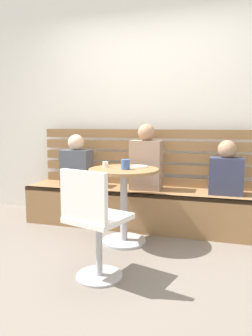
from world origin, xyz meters
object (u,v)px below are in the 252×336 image
at_px(booth_bench, 142,208).
at_px(person_adult, 146,160).
at_px(plate_small, 139,166).
at_px(white_chair, 93,221).
at_px(cafe_table, 124,191).
at_px(cup_mug_blue, 125,164).
at_px(person_child_left, 226,171).
at_px(person_child_middle, 77,163).
at_px(cup_espresso_small, 105,164).

height_order(booth_bench, person_adult, person_adult).
bearing_deg(booth_bench, plate_small, -80.98).
xyz_separation_m(white_chair, plate_small, (0.10, 0.97, 0.28)).
bearing_deg(cafe_table, plate_small, 54.40).
bearing_deg(white_chair, person_adult, 86.09).
xyz_separation_m(booth_bench, cup_mug_blue, (-0.03, -0.56, 0.57)).
bearing_deg(person_child_left, plate_small, -157.42).
distance_m(cafe_table, person_adult, 0.58).
relative_size(person_adult, person_child_left, 1.29).
height_order(cafe_table, plate_small, plate_small).
height_order(white_chair, person_adult, person_adult).
xyz_separation_m(white_chair, cup_mug_blue, (0.02, 0.77, 0.32)).
relative_size(white_chair, person_adult, 1.17).
relative_size(white_chair, person_child_middle, 1.40).
bearing_deg(white_chair, booth_bench, 88.08).
bearing_deg(person_child_left, person_child_middle, -179.28).
xyz_separation_m(person_child_left, plate_small, (-0.84, -0.35, 0.06)).
height_order(cafe_table, white_chair, white_chair).
height_order(white_chair, person_child_left, person_child_left).
height_order(person_child_middle, cup_espresso_small, person_child_middle).
distance_m(booth_bench, cup_mug_blue, 0.80).
distance_m(cafe_table, person_child_middle, 0.90).
bearing_deg(white_chair, cup_mug_blue, 88.77).
xyz_separation_m(cafe_table, cup_mug_blue, (0.03, -0.04, 0.27)).
bearing_deg(person_adult, cup_mug_blue, -97.58).
bearing_deg(cafe_table, cup_mug_blue, -55.41).
xyz_separation_m(person_child_middle, cup_espresso_small, (0.52, -0.43, 0.06)).
relative_size(person_adult, plate_small, 4.28).
height_order(person_child_left, person_child_middle, person_child_middle).
bearing_deg(person_child_left, cafe_table, -151.93).
bearing_deg(white_chair, person_child_left, 54.48).
bearing_deg(plate_small, white_chair, -95.95).
relative_size(person_child_left, plate_small, 3.32).
height_order(white_chair, plate_small, white_chair).
distance_m(booth_bench, person_adult, 0.55).
bearing_deg(booth_bench, person_child_left, -0.51).
bearing_deg(person_adult, person_child_middle, -178.41).
bearing_deg(cup_espresso_small, white_chair, -75.57).
height_order(person_adult, cup_mug_blue, person_adult).
distance_m(person_child_left, cup_espresso_small, 1.25).
bearing_deg(cup_espresso_small, booth_bench, 59.62).
height_order(person_child_middle, cup_mug_blue, person_child_middle).
bearing_deg(cup_espresso_small, person_adult, 55.17).
relative_size(person_adult, cup_mug_blue, 7.66).
height_order(cup_espresso_small, cup_mug_blue, cup_mug_blue).
xyz_separation_m(cafe_table, person_child_left, (0.96, 0.51, 0.17)).
distance_m(white_chair, person_adult, 1.36).
bearing_deg(plate_small, person_child_left, 22.58).
relative_size(cafe_table, white_chair, 0.87).
relative_size(cafe_table, plate_small, 4.35).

